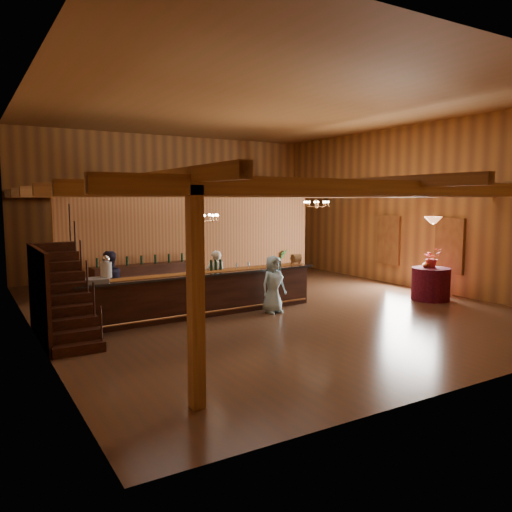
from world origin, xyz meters
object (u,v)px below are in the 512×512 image
chandelier_right (316,204)px  staff_second (109,285)px  backbar_shelf (149,280)px  pendant_lamp (433,220)px  raffle_drum (296,258)px  chandelier_left (202,217)px  guest (273,284)px  tasting_bar (203,293)px  floor_plant (280,265)px  round_table (431,284)px  bartender (216,278)px  beverage_dispenser (106,269)px

chandelier_right → staff_second: size_ratio=0.46×
backbar_shelf → pendant_lamp: size_ratio=3.94×
raffle_drum → chandelier_left: size_ratio=0.42×
pendant_lamp → guest: bearing=168.7°
tasting_bar → raffle_drum: raffle_drum is taller
chandelier_left → staff_second: (-2.12, 1.04, -1.70)m
chandelier_right → pendant_lamp: 3.62m
chandelier_left → backbar_shelf: bearing=93.6°
chandelier_left → chandelier_right: 4.95m
chandelier_left → guest: chandelier_left is taller
backbar_shelf → floor_plant: floor_plant is taller
backbar_shelf → floor_plant: 5.27m
staff_second → floor_plant: staff_second is taller
round_table → bartender: bartender is taller
chandelier_left → staff_second: bearing=153.9°
round_table → guest: size_ratio=0.73×
chandelier_left → floor_plant: bearing=38.6°
raffle_drum → guest: 1.62m
pendant_lamp → round_table: bearing=0.0°
round_table → pendant_lamp: 1.92m
backbar_shelf → round_table: (7.02, -5.03, -0.01)m
guest → beverage_dispenser: bearing=164.5°
backbar_shelf → chandelier_right: bearing=-27.2°
tasting_bar → chandelier_left: (-0.12, -0.25, 1.99)m
tasting_bar → backbar_shelf: 3.33m
beverage_dispenser → chandelier_left: 2.65m
pendant_lamp → floor_plant: (-1.77, 5.48, -1.84)m
chandelier_left → guest: 2.60m
round_table → chandelier_left: bearing=167.8°
tasting_bar → staff_second: size_ratio=3.90×
round_table → staff_second: bearing=164.3°
tasting_bar → bartender: 1.16m
bartender → backbar_shelf: bearing=-54.0°
floor_plant → round_table: bearing=-72.0°
floor_plant → guest: bearing=-125.5°
round_table → guest: 5.08m
bartender → pendant_lamp: bearing=168.4°
staff_second → tasting_bar: bearing=151.7°
staff_second → floor_plant: 7.74m
beverage_dispenser → round_table: 9.37m
pendant_lamp → staff_second: pendant_lamp is taller
tasting_bar → round_table: size_ratio=6.01×
bartender → floor_plant: (4.14, 2.92, -0.22)m
chandelier_left → raffle_drum: bearing=6.1°
raffle_drum → bartender: size_ratio=0.22×
chandelier_right → pendant_lamp: size_ratio=0.89×
backbar_shelf → raffle_drum: bearing=-48.2°
tasting_bar → pendant_lamp: (6.68, -1.72, 1.83)m
tasting_bar → guest: bearing=-25.6°
chandelier_left → tasting_bar: bearing=65.3°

